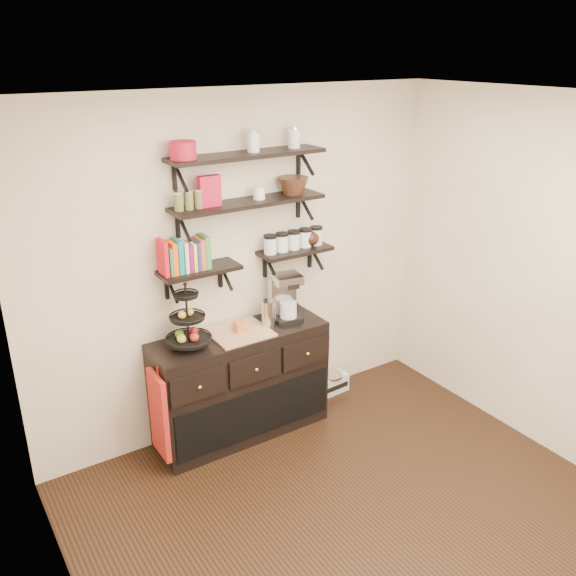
{
  "coord_description": "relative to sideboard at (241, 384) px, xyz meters",
  "views": [
    {
      "loc": [
        -2.15,
        -2.24,
        2.97
      ],
      "look_at": [
        0.05,
        1.15,
        1.35
      ],
      "focal_mm": 38.0,
      "sensor_mm": 36.0,
      "label": 1
    }
  ],
  "objects": [
    {
      "name": "floor",
      "position": [
        0.17,
        -1.51,
        -0.45
      ],
      "size": [
        3.5,
        3.5,
        0.0
      ],
      "primitive_type": "plane",
      "color": "black",
      "rests_on": "ground"
    },
    {
      "name": "ceiling",
      "position": [
        0.17,
        -1.51,
        2.25
      ],
      "size": [
        3.5,
        3.5,
        0.02
      ],
      "primitive_type": "cube",
      "color": "white",
      "rests_on": "back_wall"
    },
    {
      "name": "back_wall",
      "position": [
        0.17,
        0.24,
        0.9
      ],
      "size": [
        3.5,
        0.02,
        2.7
      ],
      "primitive_type": "cube",
      "color": "white",
      "rests_on": "ground"
    },
    {
      "name": "left_wall",
      "position": [
        -1.58,
        -1.51,
        0.9
      ],
      "size": [
        0.02,
        3.5,
        2.7
      ],
      "primitive_type": "cube",
      "color": "white",
      "rests_on": "ground"
    },
    {
      "name": "shelf_top",
      "position": [
        0.17,
        0.1,
        1.78
      ],
      "size": [
        1.2,
        0.27,
        0.23
      ],
      "color": "black",
      "rests_on": "back_wall"
    },
    {
      "name": "shelf_mid",
      "position": [
        0.17,
        0.1,
        1.43
      ],
      "size": [
        1.2,
        0.27,
        0.23
      ],
      "color": "black",
      "rests_on": "back_wall"
    },
    {
      "name": "shelf_low_left",
      "position": [
        -0.25,
        0.12,
        0.98
      ],
      "size": [
        0.6,
        0.25,
        0.23
      ],
      "color": "black",
      "rests_on": "back_wall"
    },
    {
      "name": "shelf_low_right",
      "position": [
        0.59,
        0.12,
        0.98
      ],
      "size": [
        0.6,
        0.25,
        0.23
      ],
      "color": "black",
      "rests_on": "back_wall"
    },
    {
      "name": "cookbooks",
      "position": [
        -0.34,
        0.12,
        1.11
      ],
      "size": [
        0.36,
        0.15,
        0.26
      ],
      "color": "red",
      "rests_on": "shelf_low_left"
    },
    {
      "name": "glass_canisters",
      "position": [
        0.58,
        0.12,
        1.06
      ],
      "size": [
        0.54,
        0.1,
        0.13
      ],
      "color": "silver",
      "rests_on": "shelf_low_right"
    },
    {
      "name": "sideboard",
      "position": [
        0.0,
        0.0,
        0.0
      ],
      "size": [
        1.4,
        0.5,
        0.92
      ],
      "color": "black",
      "rests_on": "floor"
    },
    {
      "name": "fruit_stand",
      "position": [
        -0.42,
        0.0,
        0.62
      ],
      "size": [
        0.33,
        0.33,
        0.49
      ],
      "rotation": [
        0.0,
        0.0,
        0.09
      ],
      "color": "black",
      "rests_on": "sideboard"
    },
    {
      "name": "candle",
      "position": [
        0.01,
        0.0,
        0.5
      ],
      "size": [
        0.08,
        0.08,
        0.08
      ],
      "primitive_type": "cube",
      "color": "#B46329",
      "rests_on": "sideboard"
    },
    {
      "name": "coffee_maker",
      "position": [
        0.44,
        0.03,
        0.64
      ],
      "size": [
        0.24,
        0.24,
        0.39
      ],
      "rotation": [
        0.0,
        0.0,
        -0.17
      ],
      "color": "black",
      "rests_on": "sideboard"
    },
    {
      "name": "thermal_carafe",
      "position": [
        0.25,
        -0.02,
        0.56
      ],
      "size": [
        0.11,
        0.11,
        0.22
      ],
      "primitive_type": "cylinder",
      "color": "silver",
      "rests_on": "sideboard"
    },
    {
      "name": "apron",
      "position": [
        -0.73,
        -0.1,
        0.02
      ],
      "size": [
        0.04,
        0.28,
        0.66
      ],
      "primitive_type": "cube",
      "color": "maroon",
      "rests_on": "sideboard"
    },
    {
      "name": "radio",
      "position": [
        0.98,
        0.1,
        -0.36
      ],
      "size": [
        0.32,
        0.22,
        0.18
      ],
      "rotation": [
        0.0,
        0.0,
        0.06
      ],
      "color": "silver",
      "rests_on": "floor"
    },
    {
      "name": "recipe_box",
      "position": [
        -0.15,
        0.1,
        1.56
      ],
      "size": [
        0.16,
        0.06,
        0.22
      ],
      "primitive_type": "cube",
      "rotation": [
        0.0,
        0.0,
        -0.01
      ],
      "color": "#B4142F",
      "rests_on": "shelf_mid"
    },
    {
      "name": "walnut_bowl",
      "position": [
        0.56,
        0.1,
        1.51
      ],
      "size": [
        0.24,
        0.24,
        0.13
      ],
      "primitive_type": null,
      "color": "black",
      "rests_on": "shelf_mid"
    },
    {
      "name": "ramekins",
      "position": [
        0.26,
        0.1,
        1.5
      ],
      "size": [
        0.09,
        0.09,
        0.1
      ],
      "primitive_type": "cylinder",
      "color": "white",
      "rests_on": "shelf_mid"
    },
    {
      "name": "teapot",
      "position": [
        0.74,
        0.12,
        1.07
      ],
      "size": [
        0.21,
        0.17,
        0.15
      ],
      "primitive_type": null,
      "rotation": [
        0.0,
        0.0,
        -0.12
      ],
      "color": "black",
      "rests_on": "shelf_low_right"
    },
    {
      "name": "red_pot",
      "position": [
        -0.33,
        0.1,
        1.86
      ],
      "size": [
        0.18,
        0.18,
        0.12
      ],
      "primitive_type": "cylinder",
      "color": "#B4142F",
      "rests_on": "shelf_top"
    }
  ]
}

